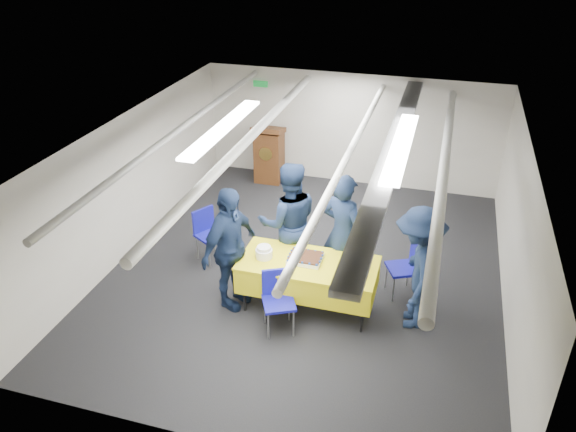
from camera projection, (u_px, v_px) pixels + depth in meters
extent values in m
plane|color=black|center=(306.00, 269.00, 9.02)|extent=(7.00, 7.00, 0.00)
cube|color=silver|center=(350.00, 130.00, 11.41)|extent=(6.00, 0.02, 2.30)
cube|color=silver|center=(131.00, 183.00, 9.20)|extent=(0.02, 7.00, 2.30)
cube|color=silver|center=(517.00, 234.00, 7.74)|extent=(0.02, 7.00, 2.30)
cube|color=silver|center=(308.00, 135.00, 7.92)|extent=(6.00, 7.00, 0.02)
cylinder|color=silver|center=(180.00, 129.00, 8.47)|extent=(0.10, 6.90, 0.10)
cylinder|color=silver|center=(249.00, 139.00, 8.22)|extent=(0.14, 6.90, 0.14)
cylinder|color=silver|center=(350.00, 152.00, 7.87)|extent=(0.10, 6.90, 0.10)
cylinder|color=silver|center=(444.00, 165.00, 7.57)|extent=(0.14, 6.90, 0.14)
cube|color=gray|center=(393.00, 150.00, 7.67)|extent=(0.28, 6.90, 0.08)
cube|color=white|center=(223.00, 127.00, 8.25)|extent=(0.25, 2.60, 0.04)
cube|color=white|center=(401.00, 146.00, 7.61)|extent=(0.25, 2.60, 0.04)
cube|color=#0C591E|center=(260.00, 84.00, 11.47)|extent=(0.30, 0.04, 0.12)
cylinder|color=black|center=(245.00, 300.00, 8.03)|extent=(0.04, 0.04, 0.36)
cylinder|color=black|center=(362.00, 321.00, 7.61)|extent=(0.04, 0.04, 0.36)
cylinder|color=black|center=(260.00, 274.00, 8.59)|extent=(0.04, 0.04, 0.36)
cylinder|color=black|center=(370.00, 293.00, 8.17)|extent=(0.04, 0.04, 0.36)
cube|color=yellow|center=(308.00, 276.00, 7.92)|extent=(1.91, 0.89, 0.39)
cube|color=yellow|center=(308.00, 263.00, 7.82)|extent=(1.93, 0.91, 0.03)
cube|color=white|center=(305.00, 259.00, 7.84)|extent=(0.46, 0.37, 0.06)
cube|color=black|center=(305.00, 256.00, 7.82)|extent=(0.45, 0.35, 0.02)
sphere|color=#103795|center=(288.00, 260.00, 7.73)|extent=(0.04, 0.04, 0.04)
sphere|color=#103795|center=(294.00, 248.00, 8.02)|extent=(0.04, 0.04, 0.04)
sphere|color=#103795|center=(295.00, 261.00, 7.71)|extent=(0.04, 0.04, 0.04)
sphere|color=#103795|center=(301.00, 249.00, 7.99)|extent=(0.04, 0.04, 0.04)
sphere|color=#103795|center=(302.00, 263.00, 7.68)|extent=(0.04, 0.04, 0.04)
sphere|color=#103795|center=(308.00, 250.00, 7.97)|extent=(0.04, 0.04, 0.04)
sphere|color=#103795|center=(309.00, 264.00, 7.66)|extent=(0.04, 0.04, 0.04)
sphere|color=#103795|center=(315.00, 251.00, 7.94)|extent=(0.04, 0.04, 0.04)
sphere|color=#103795|center=(317.00, 265.00, 7.63)|extent=(0.04, 0.04, 0.04)
sphere|color=#103795|center=(322.00, 252.00, 7.92)|extent=(0.04, 0.04, 0.04)
sphere|color=#103795|center=(288.00, 257.00, 7.81)|extent=(0.04, 0.04, 0.04)
sphere|color=#103795|center=(319.00, 262.00, 7.70)|extent=(0.04, 0.04, 0.04)
sphere|color=#103795|center=(290.00, 254.00, 7.88)|extent=(0.04, 0.04, 0.04)
sphere|color=#103795|center=(321.00, 259.00, 7.77)|extent=(0.04, 0.04, 0.04)
sphere|color=#103795|center=(292.00, 251.00, 7.95)|extent=(0.04, 0.04, 0.04)
sphere|color=#103795|center=(322.00, 256.00, 7.84)|extent=(0.04, 0.04, 0.04)
cylinder|color=white|center=(264.00, 253.00, 7.90)|extent=(0.24, 0.24, 0.13)
cylinder|color=white|center=(264.00, 248.00, 7.86)|extent=(0.20, 0.20, 0.05)
cylinder|color=white|center=(355.00, 268.00, 7.58)|extent=(0.22, 0.22, 0.12)
cylinder|color=white|center=(355.00, 263.00, 7.54)|extent=(0.18, 0.18, 0.05)
cube|color=brown|center=(269.00, 157.00, 11.72)|extent=(0.55, 0.45, 1.10)
cube|color=brown|center=(268.00, 130.00, 11.41)|extent=(0.62, 0.53, 0.21)
cylinder|color=gold|center=(266.00, 154.00, 11.45)|extent=(0.28, 0.02, 0.28)
cylinder|color=gray|center=(268.00, 326.00, 7.47)|extent=(0.02, 0.02, 0.43)
cylinder|color=gray|center=(293.00, 323.00, 7.52)|extent=(0.02, 0.02, 0.43)
cylinder|color=gray|center=(265.00, 310.00, 7.76)|extent=(0.02, 0.02, 0.43)
cylinder|color=gray|center=(289.00, 308.00, 7.81)|extent=(0.02, 0.02, 0.43)
cube|color=#131396|center=(279.00, 303.00, 7.53)|extent=(0.56, 0.56, 0.04)
cube|color=#131396|center=(277.00, 281.00, 7.58)|extent=(0.38, 0.21, 0.40)
cylinder|color=gray|center=(386.00, 276.00, 8.48)|extent=(0.02, 0.02, 0.43)
cylinder|color=gray|center=(393.00, 289.00, 8.19)|extent=(0.02, 0.02, 0.43)
cylinder|color=gray|center=(408.00, 274.00, 8.53)|extent=(0.02, 0.02, 0.43)
cylinder|color=gray|center=(416.00, 287.00, 8.24)|extent=(0.02, 0.02, 0.43)
cube|color=#131396|center=(402.00, 269.00, 8.25)|extent=(0.56, 0.56, 0.04)
cube|color=#131396|center=(416.00, 255.00, 8.17)|extent=(0.21, 0.38, 0.40)
cylinder|color=gray|center=(210.00, 256.00, 8.98)|extent=(0.02, 0.02, 0.43)
cylinder|color=gray|center=(226.00, 248.00, 9.18)|extent=(0.02, 0.02, 0.43)
cylinder|color=gray|center=(197.00, 248.00, 9.20)|extent=(0.02, 0.02, 0.43)
cylinder|color=gray|center=(214.00, 240.00, 9.40)|extent=(0.02, 0.02, 0.43)
cube|color=#131396|center=(211.00, 236.00, 9.08)|extent=(0.58, 0.58, 0.04)
cube|color=#131396|center=(203.00, 220.00, 9.10)|extent=(0.24, 0.36, 0.40)
imported|color=#0E1A32|center=(343.00, 234.00, 8.15)|extent=(0.81, 0.70, 1.89)
imported|color=#0E1A32|center=(289.00, 223.00, 8.41)|extent=(1.15, 1.05, 1.93)
imported|color=#0E1A32|center=(230.00, 249.00, 7.82)|extent=(0.76, 1.18, 1.86)
imported|color=#0E1A32|center=(417.00, 269.00, 7.46)|extent=(0.75, 1.20, 1.79)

